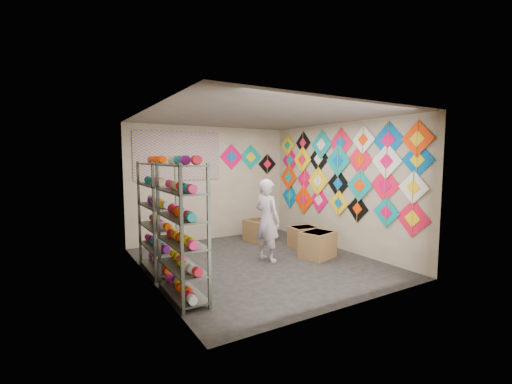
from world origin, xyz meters
TOP-DOWN VIEW (x-y plane):
  - ground at (0.00, 0.00)m, footprint 4.50×4.50m
  - room_walls at (0.00, 0.00)m, footprint 4.50×4.50m
  - shelf_rack_front at (-1.78, -0.85)m, footprint 0.40×1.10m
  - shelf_rack_back at (-1.78, 0.45)m, footprint 0.40×1.10m
  - string_spools at (-1.78, -0.20)m, footprint 0.12×2.36m
  - kite_wall_display at (1.98, 0.01)m, footprint 0.06×4.26m
  - back_wall_kites at (1.03, 2.24)m, footprint 1.65×0.02m
  - poster at (-0.80, 2.23)m, footprint 2.00×0.01m
  - shopkeeper at (0.19, 0.03)m, footprint 0.75×0.65m
  - carton_a at (1.14, -0.32)m, footprint 0.73×0.66m
  - carton_b at (1.38, 0.42)m, footprint 0.61×0.52m
  - carton_c at (0.85, 1.42)m, footprint 0.63×0.68m

SIDE VIEW (x-z plane):
  - ground at x=0.00m, z-range 0.00..0.00m
  - carton_b at x=1.38m, z-range 0.00..0.46m
  - carton_c at x=0.85m, z-range 0.00..0.51m
  - carton_a at x=1.14m, z-range 0.00..0.52m
  - shopkeeper at x=0.19m, z-range 0.00..1.57m
  - shelf_rack_front at x=-1.78m, z-range 0.00..1.90m
  - shelf_rack_back at x=-1.78m, z-range 0.00..1.90m
  - string_spools at x=-1.78m, z-range 0.99..1.11m
  - room_walls at x=0.00m, z-range -0.61..3.89m
  - kite_wall_display at x=1.98m, z-range 0.64..2.67m
  - back_wall_kites at x=1.03m, z-range 1.54..2.32m
  - poster at x=-0.80m, z-range 1.45..2.55m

